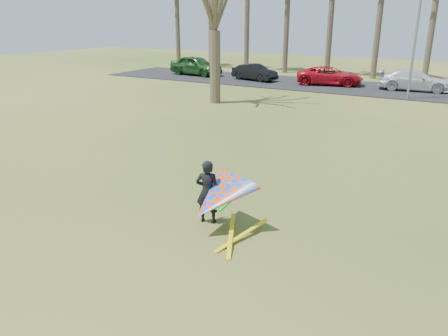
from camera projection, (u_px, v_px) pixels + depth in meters
The scene contains 8 objects.
ground at pixel (183, 235), 10.54m from camera, with size 100.00×100.00×0.00m, color #265011.
parking_strip at pixel (383, 90), 31.04m from camera, with size 46.00×7.00×0.06m, color black.
streetlight at pixel (420, 25), 26.11m from camera, with size 2.28×0.18×8.00m.
car_0 at pixel (196, 65), 38.28m from camera, with size 1.95×4.86×1.65m, color #1B441B.
car_1 at pixel (255, 72), 35.22m from camera, with size 1.36×3.89×1.28m, color black.
car_2 at pixel (330, 76), 32.88m from camera, with size 2.24×4.85×1.35m, color #B40E1A.
car_3 at pixel (415, 80), 30.36m from camera, with size 1.96×4.81×1.40m, color silver.
kite_flyer at pixel (217, 197), 10.56m from camera, with size 2.13×2.39×2.02m.
Camera 1 is at (5.51, -7.70, 4.99)m, focal length 35.00 mm.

